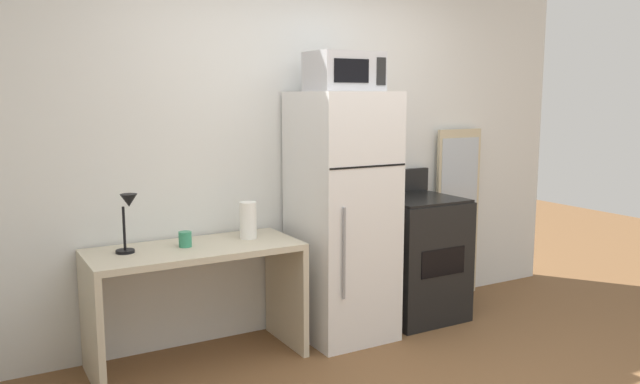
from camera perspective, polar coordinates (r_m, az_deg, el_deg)
The scene contains 9 objects.
wall_back_white at distance 4.58m, azimuth -2.54°, elevation 3.98°, with size 5.00×0.10×2.60m, color silver.
desk at distance 4.06m, azimuth -11.11°, elevation -7.80°, with size 1.30×0.57×0.75m.
desk_lamp at distance 3.89m, azimuth -16.88°, elevation -1.82°, with size 0.14×0.12×0.35m.
coffee_mug at distance 4.00m, azimuth -12.01°, elevation -4.17°, with size 0.08×0.08×0.10m, color #338C66.
paper_towel_roll at distance 4.16m, azimuth -6.47°, elevation -2.53°, with size 0.11×0.11×0.24m, color white.
refrigerator at distance 4.39m, azimuth 1.96°, elevation -2.16°, with size 0.59×0.67×1.70m.
microwave at distance 4.30m, azimuth 2.18°, elevation 10.74°, with size 0.46×0.35×0.26m.
oven_range at distance 4.88m, azimuth 8.64°, elevation -5.76°, with size 0.61×0.61×1.10m.
leaning_mirror at distance 5.41m, azimuth 12.22°, elevation -1.89°, with size 0.44×0.03×1.40m.
Camera 1 is at (-2.09, -2.36, 1.67)m, focal length 35.66 mm.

